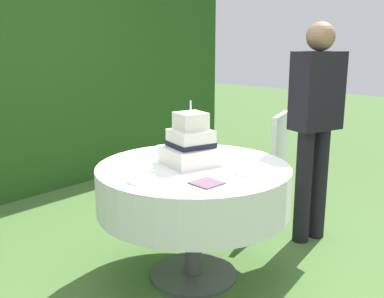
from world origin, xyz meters
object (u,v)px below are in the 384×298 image
(serving_plate_far, at_px, (138,182))
(garden_chair, at_px, (267,155))
(serving_plate_left, at_px, (243,174))
(standing_person, at_px, (315,118))
(serving_plate_near, at_px, (174,148))
(cake_table, at_px, (193,188))
(napkin_stack, at_px, (207,183))
(wedding_cake, at_px, (191,145))

(serving_plate_far, bearing_deg, garden_chair, 7.19)
(serving_plate_left, distance_m, standing_person, 0.97)
(serving_plate_near, xyz_separation_m, garden_chair, (0.93, -0.18, -0.20))
(garden_chair, bearing_deg, serving_plate_near, 168.87)
(cake_table, xyz_separation_m, napkin_stack, (-0.22, -0.29, 0.15))
(garden_chair, bearing_deg, standing_person, -109.62)
(wedding_cake, height_order, serving_plate_left, wedding_cake)
(serving_plate_left, xyz_separation_m, garden_chair, (1.13, 0.54, -0.20))
(wedding_cake, height_order, standing_person, standing_person)
(napkin_stack, height_order, standing_person, standing_person)
(cake_table, bearing_deg, serving_plate_far, 179.26)
(napkin_stack, bearing_deg, serving_plate_near, 55.68)
(serving_plate_near, distance_m, serving_plate_far, 0.79)
(cake_table, distance_m, napkin_stack, 0.39)
(serving_plate_near, xyz_separation_m, napkin_stack, (-0.46, -0.68, -0.00))
(serving_plate_far, xyz_separation_m, standing_person, (1.45, -0.29, 0.19))
(cake_table, bearing_deg, napkin_stack, -127.10)
(napkin_stack, bearing_deg, standing_person, -0.07)
(cake_table, xyz_separation_m, garden_chair, (1.18, 0.21, -0.05))
(serving_plate_near, bearing_deg, garden_chair, -11.13)
(serving_plate_near, relative_size, napkin_stack, 0.71)
(standing_person, bearing_deg, serving_plate_far, 168.56)
(serving_plate_near, distance_m, napkin_stack, 0.82)
(cake_table, relative_size, serving_plate_left, 11.69)
(cake_table, distance_m, serving_plate_near, 0.49)
(serving_plate_left, distance_m, napkin_stack, 0.27)
(serving_plate_left, bearing_deg, serving_plate_near, 75.05)
(serving_plate_left, bearing_deg, wedding_cake, 93.40)
(serving_plate_far, bearing_deg, napkin_stack, -51.72)
(serving_plate_far, distance_m, standing_person, 1.49)
(serving_plate_far, bearing_deg, cake_table, -0.74)
(serving_plate_left, relative_size, standing_person, 0.06)
(garden_chair, bearing_deg, cake_table, -169.87)
(serving_plate_far, height_order, serving_plate_left, same)
(serving_plate_near, distance_m, standing_person, 1.03)
(garden_chair, bearing_deg, napkin_stack, -160.42)
(napkin_stack, distance_m, standing_person, 1.23)
(serving_plate_left, relative_size, garden_chair, 0.11)
(garden_chair, xyz_separation_m, standing_person, (-0.18, -0.50, 0.39))
(cake_table, relative_size, napkin_stack, 8.04)
(wedding_cake, height_order, napkin_stack, wedding_cake)
(standing_person, bearing_deg, garden_chair, 70.38)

